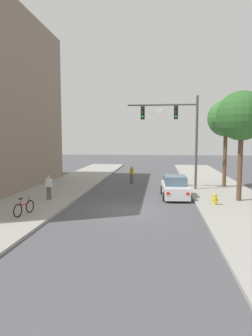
% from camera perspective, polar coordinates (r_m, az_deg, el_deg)
% --- Properties ---
extents(ground_plane, '(120.00, 120.00, 0.00)m').
position_cam_1_polar(ground_plane, '(17.95, 0.86, -8.12)').
color(ground_plane, '#4C4C51').
extents(sidewalk_left, '(5.00, 60.00, 0.15)m').
position_cam_1_polar(sidewalk_left, '(19.64, -18.52, -6.99)').
color(sidewalk_left, '#99968E').
rests_on(sidewalk_left, ground).
extents(sidewalk_right, '(5.00, 60.00, 0.15)m').
position_cam_1_polar(sidewalk_right, '(18.49, 21.55, -7.87)').
color(sidewalk_right, '#99968E').
rests_on(sidewalk_right, ground).
extents(traffic_signal_mast, '(5.67, 0.38, 7.50)m').
position_cam_1_polar(traffic_signal_mast, '(24.87, 9.64, 7.94)').
color(traffic_signal_mast, '#514C47').
rests_on(traffic_signal_mast, sidewalk_right).
extents(car_lead_white, '(2.01, 4.32, 1.60)m').
position_cam_1_polar(car_lead_white, '(22.03, 9.18, -3.69)').
color(car_lead_white, silver).
rests_on(car_lead_white, ground).
extents(pedestrian_sidewalk_left_walker, '(0.36, 0.22, 1.64)m').
position_cam_1_polar(pedestrian_sidewalk_left_walker, '(21.04, -14.38, -3.30)').
color(pedestrian_sidewalk_left_walker, brown).
rests_on(pedestrian_sidewalk_left_walker, sidewalk_left).
extents(pedestrian_crossing_road, '(0.36, 0.22, 1.64)m').
position_cam_1_polar(pedestrian_crossing_road, '(28.66, 1.07, -1.08)').
color(pedestrian_crossing_road, brown).
rests_on(pedestrian_crossing_road, ground).
extents(bicycle_leaning, '(0.41, 1.75, 0.98)m').
position_cam_1_polar(bicycle_leaning, '(17.25, -18.72, -7.15)').
color(bicycle_leaning, black).
rests_on(bicycle_leaning, sidewalk_left).
extents(fire_hydrant, '(0.48, 0.24, 0.72)m').
position_cam_1_polar(fire_hydrant, '(19.62, 16.47, -5.65)').
color(fire_hydrant, gold).
rests_on(fire_hydrant, sidewalk_right).
extents(street_tree_nearest, '(3.21, 3.21, 7.18)m').
position_cam_1_polar(street_tree_nearest, '(21.17, 21.03, 9.09)').
color(street_tree_nearest, brown).
rests_on(street_tree_nearest, sidewalk_right).
extents(street_tree_second, '(3.10, 3.10, 7.36)m').
position_cam_1_polar(street_tree_second, '(26.97, 18.39, 8.84)').
color(street_tree_second, brown).
rests_on(street_tree_second, sidewalk_right).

